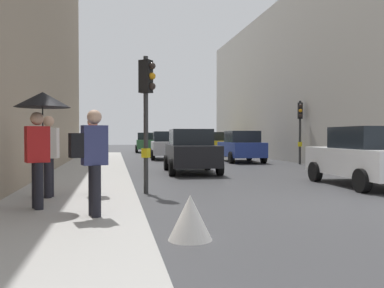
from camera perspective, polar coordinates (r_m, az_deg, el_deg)
ground_plane at (r=9.32m, az=23.40°, el=-8.20°), size 120.00×120.00×0.00m
sidewalk_kerb at (r=13.71m, az=-14.46°, el=-4.81°), size 2.83×40.00×0.16m
building_facade_right at (r=29.94m, az=21.47°, el=7.51°), size 12.00×27.83×9.70m
traffic_light_near_right at (r=10.80m, az=-6.26°, el=6.18°), size 0.44×0.39×3.54m
traffic_light_mid_street at (r=22.23m, az=14.65°, el=3.15°), size 0.33×0.45×3.31m
car_green_estate at (r=37.43m, az=-6.25°, el=0.21°), size 2.16×4.27×1.76m
car_silver_hatchback at (r=26.51m, az=-3.58°, el=-0.18°), size 2.19×4.29×1.76m
car_dark_suv at (r=16.80m, az=-0.12°, el=-0.96°), size 2.19×4.29×1.76m
car_white_compact at (r=13.28m, az=22.76°, el=-1.61°), size 2.10×4.24×1.76m
car_blue_van at (r=23.70m, az=6.77°, el=-0.34°), size 2.12×4.25×1.76m
car_yellow_taxi at (r=31.49m, az=3.12°, el=0.04°), size 2.12×4.25×1.76m
pedestrian_with_umbrella at (r=8.09m, az=-20.06°, el=3.51°), size 1.00×1.00×2.14m
pedestrian_with_black_backpack at (r=9.51m, az=-19.37°, el=-0.94°), size 0.63×0.36×1.77m
pedestrian_with_grey_backpack at (r=7.06m, az=-13.62°, el=-1.61°), size 0.65×0.42×1.77m
pedestrian_in_red_jacket at (r=9.67m, az=-13.47°, el=-1.06°), size 0.41×0.36×1.77m
warning_sign_triangle at (r=6.04m, az=-0.25°, el=-10.05°), size 0.64×0.64×0.65m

